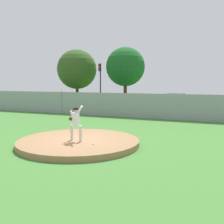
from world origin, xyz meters
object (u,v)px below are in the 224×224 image
(parked_car_teal, at_px, (118,102))
(traffic_light_near, at_px, (100,77))
(traffic_cone_orange, at_px, (92,106))
(baseball, at_px, (93,144))
(pitcher_youth, at_px, (76,121))
(parked_car_red, at_px, (145,104))
(parked_car_champagne, at_px, (174,104))

(parked_car_teal, bearing_deg, traffic_light_near, 133.72)
(traffic_cone_orange, height_order, traffic_light_near, traffic_light_near)
(baseball, xyz_separation_m, traffic_light_near, (-9.08, 19.66, 3.17))
(parked_car_teal, height_order, traffic_light_near, traffic_light_near)
(pitcher_youth, bearing_deg, parked_car_red, 94.06)
(traffic_cone_orange, bearing_deg, parked_car_champagne, -4.92)
(traffic_cone_orange, bearing_deg, traffic_light_near, 102.54)
(pitcher_youth, relative_size, parked_car_champagne, 0.36)
(traffic_cone_orange, relative_size, traffic_light_near, 0.11)
(traffic_light_near, bearing_deg, parked_car_teal, -46.28)
(parked_car_teal, relative_size, parked_car_champagne, 1.02)
(traffic_light_near, bearing_deg, parked_car_champagne, -24.72)
(pitcher_youth, bearing_deg, traffic_light_near, 112.56)
(parked_car_champagne, relative_size, traffic_light_near, 0.89)
(parked_car_red, bearing_deg, traffic_light_near, 148.35)
(parked_car_teal, relative_size, traffic_light_near, 0.91)
(parked_car_teal, distance_m, traffic_cone_orange, 3.26)
(baseball, xyz_separation_m, parked_car_red, (-2.12, 15.37, 0.47))
(baseball, distance_m, parked_car_teal, 16.28)
(baseball, height_order, traffic_light_near, traffic_light_near)
(parked_car_teal, bearing_deg, baseball, -71.85)
(baseball, relative_size, parked_car_teal, 0.02)
(baseball, bearing_deg, pitcher_youth, 162.24)
(traffic_light_near, bearing_deg, baseball, -65.20)
(baseball, height_order, parked_car_red, parked_car_red)
(parked_car_champagne, distance_m, traffic_cone_orange, 9.04)
(traffic_cone_orange, distance_m, traffic_light_near, 5.00)
(traffic_light_near, bearing_deg, pitcher_youth, -67.44)
(pitcher_youth, bearing_deg, parked_car_teal, 104.86)
(parked_car_champagne, height_order, traffic_light_near, traffic_light_near)
(pitcher_youth, relative_size, baseball, 21.91)
(parked_car_teal, relative_size, traffic_cone_orange, 8.46)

